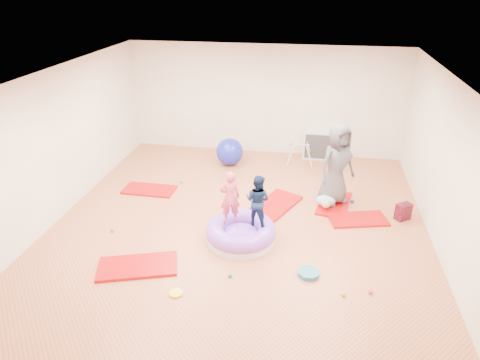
# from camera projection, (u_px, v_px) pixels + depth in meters

# --- Properties ---
(room) EXTENTS (7.01, 8.01, 2.81)m
(room) POSITION_uv_depth(u_px,v_px,m) (237.00, 161.00, 7.37)
(room) COLOR #C86F46
(room) RESTS_ON ground
(gym_mat_front_left) EXTENTS (1.40, 0.99, 0.05)m
(gym_mat_front_left) POSITION_uv_depth(u_px,v_px,m) (138.00, 266.00, 6.95)
(gym_mat_front_left) COLOR red
(gym_mat_front_left) RESTS_ON ground
(gym_mat_mid_left) EXTENTS (1.13, 0.57, 0.05)m
(gym_mat_mid_left) POSITION_uv_depth(u_px,v_px,m) (149.00, 190.00, 9.43)
(gym_mat_mid_left) COLOR red
(gym_mat_mid_left) RESTS_ON ground
(gym_mat_center_back) EXTENTS (1.14, 1.46, 0.05)m
(gym_mat_center_back) POSITION_uv_depth(u_px,v_px,m) (274.00, 205.00, 8.78)
(gym_mat_center_back) COLOR red
(gym_mat_center_back) RESTS_ON ground
(gym_mat_right) EXTENTS (1.21, 0.81, 0.05)m
(gym_mat_right) POSITION_uv_depth(u_px,v_px,m) (358.00, 219.00, 8.29)
(gym_mat_right) COLOR red
(gym_mat_right) RESTS_ON ground
(gym_mat_rear_right) EXTENTS (0.79, 1.25, 0.05)m
(gym_mat_rear_right) POSITION_uv_depth(u_px,v_px,m) (334.00, 203.00, 8.87)
(gym_mat_rear_right) COLOR red
(gym_mat_rear_right) RESTS_ON ground
(inflatable_cushion) EXTENTS (1.26, 1.26, 0.40)m
(inflatable_cushion) POSITION_uv_depth(u_px,v_px,m) (241.00, 233.00, 7.62)
(inflatable_cushion) COLOR white
(inflatable_cushion) RESTS_ON ground
(child_pink) EXTENTS (0.42, 0.35, 0.98)m
(child_pink) POSITION_uv_depth(u_px,v_px,m) (230.00, 195.00, 7.43)
(child_pink) COLOR #DB435E
(child_pink) RESTS_ON inflatable_cushion
(child_navy) EXTENTS (0.55, 0.49, 0.95)m
(child_navy) POSITION_uv_depth(u_px,v_px,m) (258.00, 198.00, 7.36)
(child_navy) COLOR #0F2040
(child_navy) RESTS_ON inflatable_cushion
(adult_caregiver) EXTENTS (0.97, 0.93, 1.67)m
(adult_caregiver) POSITION_uv_depth(u_px,v_px,m) (337.00, 164.00, 8.55)
(adult_caregiver) COLOR #4A4A4D
(adult_caregiver) RESTS_ON gym_mat_rear_right
(infant) EXTENTS (0.39, 0.40, 0.23)m
(infant) POSITION_uv_depth(u_px,v_px,m) (326.00, 201.00, 8.65)
(infant) COLOR #95BADF
(infant) RESTS_ON gym_mat_rear_right
(ball_pit_balls) EXTENTS (4.62, 3.34, 0.07)m
(ball_pit_balls) POSITION_uv_depth(u_px,v_px,m) (269.00, 231.00, 7.91)
(ball_pit_balls) COLOR #1B8A42
(ball_pit_balls) RESTS_ON ground
(exercise_ball_blue) EXTENTS (0.67, 0.67, 0.67)m
(exercise_ball_blue) POSITION_uv_depth(u_px,v_px,m) (230.00, 152.00, 10.60)
(exercise_ball_blue) COLOR #1921A6
(exercise_ball_blue) RESTS_ON ground
(exercise_ball_orange) EXTENTS (0.44, 0.44, 0.44)m
(exercise_ball_orange) POSITION_uv_depth(u_px,v_px,m) (229.00, 150.00, 11.02)
(exercise_ball_orange) COLOR orange
(exercise_ball_orange) RESTS_ON ground
(infant_play_gym) EXTENTS (0.65, 0.62, 0.50)m
(infant_play_gym) POSITION_uv_depth(u_px,v_px,m) (300.00, 150.00, 10.70)
(infant_play_gym) COLOR silver
(infant_play_gym) RESTS_ON ground
(cube_shelf) EXTENTS (0.74, 0.36, 0.74)m
(cube_shelf) POSITION_uv_depth(u_px,v_px,m) (318.00, 144.00, 10.96)
(cube_shelf) COLOR silver
(cube_shelf) RESTS_ON ground
(balance_disc) EXTENTS (0.34, 0.34, 0.08)m
(balance_disc) POSITION_uv_depth(u_px,v_px,m) (309.00, 273.00, 6.78)
(balance_disc) COLOR #246A80
(balance_disc) RESTS_ON ground
(backpack) EXTENTS (0.34, 0.31, 0.33)m
(backpack) POSITION_uv_depth(u_px,v_px,m) (403.00, 212.00, 8.28)
(backpack) COLOR maroon
(backpack) RESTS_ON ground
(yellow_toy) EXTENTS (0.21, 0.21, 0.03)m
(yellow_toy) POSITION_uv_depth(u_px,v_px,m) (176.00, 293.00, 6.39)
(yellow_toy) COLOR #F0CD00
(yellow_toy) RESTS_ON ground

